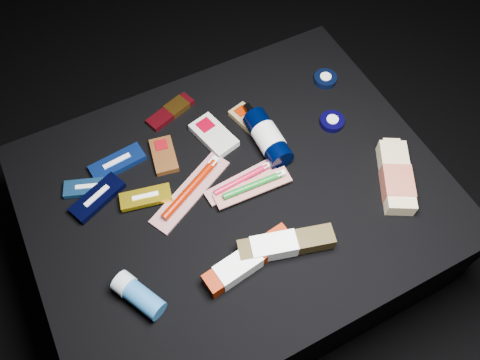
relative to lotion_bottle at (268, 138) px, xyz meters
name	(u,v)px	position (x,y,z in m)	size (l,w,h in m)	color
ground	(237,252)	(-0.13, -0.08, -0.43)	(3.00, 3.00, 0.00)	black
cloth_table	(237,225)	(-0.13, -0.08, -0.23)	(0.98, 0.78, 0.40)	black
luna_bar_0	(117,163)	(-0.36, 0.12, -0.02)	(0.14, 0.06, 0.02)	#12359A
luna_bar_1	(89,188)	(-0.44, 0.08, -0.02)	(0.13, 0.08, 0.02)	#2360A9
luna_bar_2	(98,197)	(-0.43, 0.04, -0.02)	(0.14, 0.10, 0.02)	black
luna_bar_3	(146,197)	(-0.33, -0.01, -0.02)	(0.13, 0.07, 0.02)	gold
clif_bar_0	(164,154)	(-0.25, 0.09, -0.02)	(0.07, 0.11, 0.02)	#512B10
clif_bar_1	(212,134)	(-0.11, 0.09, -0.02)	(0.10, 0.14, 0.02)	#BBBBB3
clif_bar_2	(247,118)	(-0.01, 0.10, -0.02)	(0.08, 0.11, 0.02)	olive
power_bar	(173,110)	(-0.17, 0.21, -0.02)	(0.14, 0.08, 0.02)	maroon
lotion_bottle	(268,138)	(0.00, 0.00, 0.00)	(0.07, 0.20, 0.06)	black
cream_tin_upper	(325,79)	(0.25, 0.12, -0.02)	(0.06, 0.06, 0.02)	black
cream_tin_lower	(332,121)	(0.18, -0.02, -0.02)	(0.06, 0.06, 0.02)	black
bodywash_bottle	(396,178)	(0.22, -0.24, -0.01)	(0.15, 0.20, 0.04)	beige
deodorant_stick	(138,295)	(-0.43, -0.22, -0.01)	(0.09, 0.12, 0.05)	#225A90
toothbrush_pack_0	(191,189)	(-0.23, -0.04, -0.02)	(0.24, 0.16, 0.03)	#AAA39D
toothbrush_pack_1	(242,180)	(-0.11, -0.07, -0.02)	(0.19, 0.06, 0.02)	#B1AAA4
toothbrush_pack_2	(254,186)	(-0.09, -0.10, -0.01)	(0.19, 0.05, 0.02)	#ADA5A0
toothpaste_carton_red	(245,262)	(-0.20, -0.26, -0.01)	(0.22, 0.08, 0.04)	#7F1700
toothpaste_carton_green	(282,245)	(-0.11, -0.26, -0.01)	(0.22, 0.10, 0.04)	#372B11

